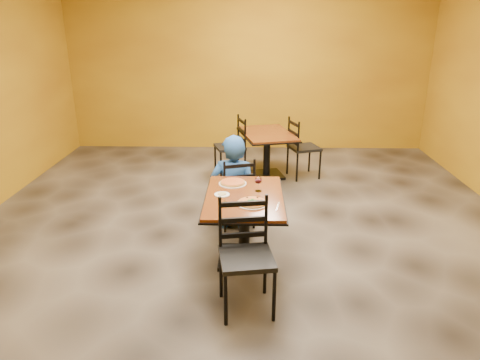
{
  "coord_description": "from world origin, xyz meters",
  "views": [
    {
      "loc": [
        0.06,
        -4.74,
        2.48
      ],
      "look_at": [
        -0.05,
        -0.3,
        0.85
      ],
      "focal_mm": 32.86,
      "sensor_mm": 36.0,
      "label": 1
    }
  ],
  "objects_px": {
    "table_main": "(244,213)",
    "plate_main": "(252,204)",
    "table_second": "(267,144)",
    "plate_far": "(233,183)",
    "chair_main_near": "(247,259)",
    "pizza_far": "(233,182)",
    "chair_main_far": "(235,191)",
    "side_plate": "(222,195)",
    "pizza_main": "(252,202)",
    "chair_second_right": "(304,148)",
    "chair_second_left": "(230,147)",
    "diner": "(233,181)",
    "wine_glass": "(258,183)"
  },
  "relations": [
    {
      "from": "table_second",
      "to": "chair_main_far",
      "type": "distance_m",
      "value": 1.91
    },
    {
      "from": "table_second",
      "to": "chair_second_right",
      "type": "xyz_separation_m",
      "value": [
        0.61,
        0.0,
        -0.06
      ]
    },
    {
      "from": "pizza_main",
      "to": "chair_second_right",
      "type": "bearing_deg",
      "value": 73.79
    },
    {
      "from": "chair_second_left",
      "to": "diner",
      "type": "xyz_separation_m",
      "value": [
        0.13,
        -1.84,
        0.09
      ]
    },
    {
      "from": "diner",
      "to": "pizza_main",
      "type": "bearing_deg",
      "value": 106.55
    },
    {
      "from": "pizza_main",
      "to": "wine_glass",
      "type": "xyz_separation_m",
      "value": [
        0.06,
        0.36,
        0.07
      ]
    },
    {
      "from": "chair_main_far",
      "to": "pizza_far",
      "type": "bearing_deg",
      "value": 70.84
    },
    {
      "from": "chair_second_right",
      "to": "chair_main_near",
      "type": "bearing_deg",
      "value": 147.94
    },
    {
      "from": "plate_main",
      "to": "table_second",
      "type": "bearing_deg",
      "value": 85.24
    },
    {
      "from": "chair_second_right",
      "to": "side_plate",
      "type": "xyz_separation_m",
      "value": [
        -1.17,
        -2.72,
        0.26
      ]
    },
    {
      "from": "plate_main",
      "to": "pizza_far",
      "type": "distance_m",
      "value": 0.61
    },
    {
      "from": "chair_main_near",
      "to": "side_plate",
      "type": "xyz_separation_m",
      "value": [
        -0.27,
        0.89,
        0.24
      ]
    },
    {
      "from": "plate_far",
      "to": "pizza_far",
      "type": "bearing_deg",
      "value": 0.0
    },
    {
      "from": "chair_main_far",
      "to": "pizza_main",
      "type": "xyz_separation_m",
      "value": [
        0.21,
        -1.1,
        0.31
      ]
    },
    {
      "from": "chair_main_near",
      "to": "wine_glass",
      "type": "relative_size",
      "value": 5.68
    },
    {
      "from": "plate_far",
      "to": "pizza_main",
      "type": "bearing_deg",
      "value": -68.91
    },
    {
      "from": "plate_main",
      "to": "pizza_main",
      "type": "bearing_deg",
      "value": 0.0
    },
    {
      "from": "plate_main",
      "to": "side_plate",
      "type": "bearing_deg",
      "value": 143.47
    },
    {
      "from": "plate_main",
      "to": "plate_far",
      "type": "bearing_deg",
      "value": 111.09
    },
    {
      "from": "table_main",
      "to": "chair_second_right",
      "type": "height_order",
      "value": "chair_second_right"
    },
    {
      "from": "chair_main_near",
      "to": "plate_far",
      "type": "relative_size",
      "value": 3.3
    },
    {
      "from": "side_plate",
      "to": "chair_main_far",
      "type": "bearing_deg",
      "value": 82.92
    },
    {
      "from": "chair_main_near",
      "to": "diner",
      "type": "relative_size",
      "value": 0.87
    },
    {
      "from": "chair_main_far",
      "to": "side_plate",
      "type": "xyz_separation_m",
      "value": [
        -0.11,
        -0.87,
        0.3
      ]
    },
    {
      "from": "table_second",
      "to": "chair_second_right",
      "type": "height_order",
      "value": "chair_second_right"
    },
    {
      "from": "chair_main_near",
      "to": "chair_second_right",
      "type": "relative_size",
      "value": 1.03
    },
    {
      "from": "diner",
      "to": "pizza_main",
      "type": "distance_m",
      "value": 1.15
    },
    {
      "from": "chair_main_near",
      "to": "chair_second_left",
      "type": "xyz_separation_m",
      "value": [
        -0.32,
        3.61,
        -0.01
      ]
    },
    {
      "from": "chair_second_left",
      "to": "plate_main",
      "type": "relative_size",
      "value": 3.22
    },
    {
      "from": "table_main",
      "to": "plate_main",
      "type": "bearing_deg",
      "value": -69.73
    },
    {
      "from": "chair_second_left",
      "to": "side_plate",
      "type": "bearing_deg",
      "value": -16.67
    },
    {
      "from": "chair_main_far",
      "to": "plate_far",
      "type": "relative_size",
      "value": 2.95
    },
    {
      "from": "plate_far",
      "to": "side_plate",
      "type": "distance_m",
      "value": 0.35
    },
    {
      "from": "chair_second_left",
      "to": "wine_glass",
      "type": "height_order",
      "value": "chair_second_left"
    },
    {
      "from": "chair_main_far",
      "to": "chair_second_right",
      "type": "relative_size",
      "value": 0.92
    },
    {
      "from": "diner",
      "to": "pizza_far",
      "type": "bearing_deg",
      "value": 96.13
    },
    {
      "from": "plate_main",
      "to": "pizza_far",
      "type": "height_order",
      "value": "pizza_far"
    },
    {
      "from": "chair_main_far",
      "to": "side_plate",
      "type": "bearing_deg",
      "value": 64.87
    },
    {
      "from": "table_second",
      "to": "plate_main",
      "type": "xyz_separation_m",
      "value": [
        -0.25,
        -2.95,
        0.2
      ]
    },
    {
      "from": "chair_second_left",
      "to": "diner",
      "type": "bearing_deg",
      "value": -13.54
    },
    {
      "from": "plate_far",
      "to": "wine_glass",
      "type": "relative_size",
      "value": 1.72
    },
    {
      "from": "chair_main_near",
      "to": "chair_second_left",
      "type": "height_order",
      "value": "chair_main_near"
    },
    {
      "from": "table_main",
      "to": "chair_main_far",
      "type": "xyz_separation_m",
      "value": [
        -0.13,
        0.88,
        -0.1
      ]
    },
    {
      "from": "table_second",
      "to": "chair_main_near",
      "type": "xyz_separation_m",
      "value": [
        -0.29,
        -3.61,
        -0.04
      ]
    },
    {
      "from": "table_second",
      "to": "plate_far",
      "type": "distance_m",
      "value": 2.44
    },
    {
      "from": "chair_main_near",
      "to": "plate_far",
      "type": "distance_m",
      "value": 1.26
    },
    {
      "from": "table_second",
      "to": "side_plate",
      "type": "xyz_separation_m",
      "value": [
        -0.56,
        -2.72,
        0.2
      ]
    },
    {
      "from": "chair_second_left",
      "to": "diner",
      "type": "height_order",
      "value": "diner"
    },
    {
      "from": "table_main",
      "to": "pizza_far",
      "type": "relative_size",
      "value": 4.39
    },
    {
      "from": "chair_second_left",
      "to": "diner",
      "type": "relative_size",
      "value": 0.85
    }
  ]
}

